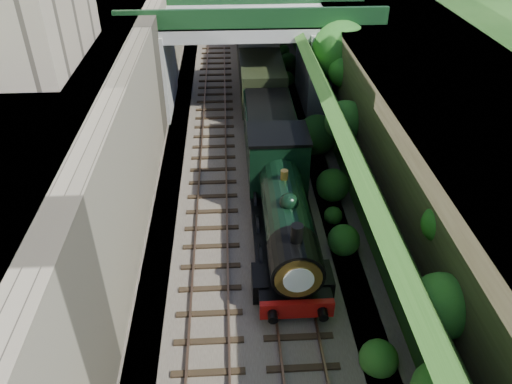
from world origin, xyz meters
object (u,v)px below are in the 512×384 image
road_bridge (257,47)px  tender (270,135)px  tree (342,53)px  locomotive (284,208)px

road_bridge → tender: bearing=-88.1°
road_bridge → tender: road_bridge is taller
tree → tender: bearing=-135.7°
locomotive → tender: 7.37m
tree → locomotive: size_ratio=0.65×
locomotive → tender: bearing=90.0°
tender → locomotive: bearing=-90.0°
tree → locomotive: (-4.71, -11.96, -2.75)m
tender → tree: bearing=44.3°
road_bridge → tree: 5.90m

